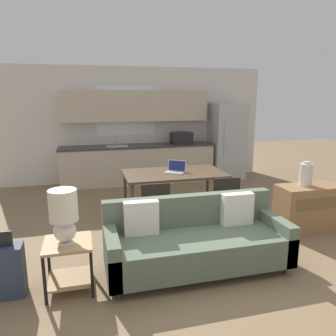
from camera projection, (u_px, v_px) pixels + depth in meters
The scene contains 14 objects.
ground_plane at pixel (201, 275), 3.80m from camera, with size 20.00×20.00×0.00m, color #7F6647.
wall_back at pixel (135, 124), 7.88m from camera, with size 6.40×0.07×2.70m.
kitchen_counter at pixel (138, 147), 7.71m from camera, with size 3.59×0.65×2.15m.
refrigerator at pixel (227, 141), 8.13m from camera, with size 0.76×0.75×1.86m.
dining_table at pixel (174, 176), 5.56m from camera, with size 1.69×0.98×0.76m.
couch at pixel (196, 241), 3.89m from camera, with size 2.13×0.80×0.85m.
side_table at pixel (69, 257), 3.45m from camera, with size 0.49×0.49×0.54m.
table_lamp at pixel (64, 214), 3.32m from camera, with size 0.29×0.29×0.57m.
credenza at pixel (308, 208), 5.01m from camera, with size 0.96×0.47×0.71m.
vase at pixel (306, 174), 4.92m from camera, with size 0.19×0.19×0.37m.
dining_chair_near_left at pixel (154, 208), 4.63m from camera, with size 0.44×0.44×0.87m.
dining_chair_near_right at pixel (223, 201), 4.93m from camera, with size 0.46×0.46×0.87m.
laptop at pixel (176, 169), 5.54m from camera, with size 0.41×0.39×0.20m.
suitcase at pixel (2, 271), 3.34m from camera, with size 0.42×0.22×0.71m.
Camera 1 is at (-1.25, -3.23, 2.03)m, focal length 35.00 mm.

